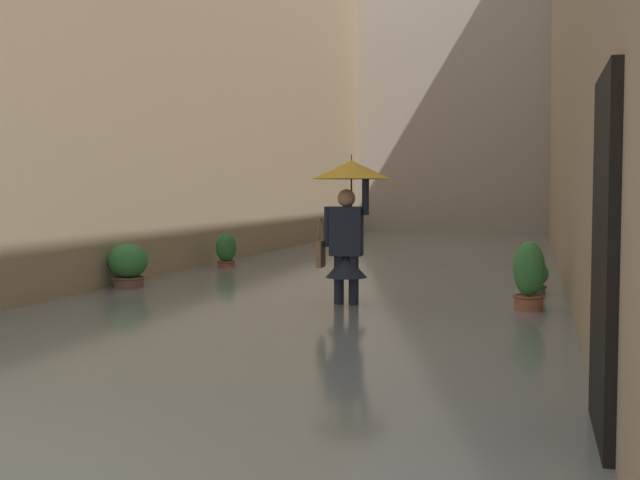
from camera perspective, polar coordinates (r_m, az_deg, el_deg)
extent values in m
plane|color=slate|center=(14.62, 4.17, -2.66)|extent=(61.42, 61.42, 0.00)
cube|color=slate|center=(14.61, 4.17, -2.27)|extent=(7.00, 30.57, 0.20)
cube|color=black|center=(4.69, 19.48, -2.30)|extent=(0.08, 1.10, 2.20)
cube|color=tan|center=(16.00, -10.36, 12.80)|extent=(1.80, 28.57, 8.34)
cube|color=#A89989|center=(28.01, 9.39, 13.14)|extent=(9.80, 1.80, 12.59)
cube|color=#2D2319|center=(9.78, 1.34, -5.40)|extent=(0.12, 0.24, 0.10)
cylinder|color=#1E2333|center=(9.72, 1.34, -3.12)|extent=(0.12, 0.12, 0.68)
cube|color=#2D2319|center=(9.74, 2.38, -5.43)|extent=(0.12, 0.24, 0.10)
cylinder|color=#1E2333|center=(9.69, 2.39, -3.14)|extent=(0.12, 0.12, 0.68)
cube|color=#1E2333|center=(9.66, 1.87, 0.62)|extent=(0.39, 0.24, 0.59)
cone|color=#1E2333|center=(9.68, 1.86, -1.83)|extent=(0.52, 0.52, 0.28)
sphere|color=tan|center=(9.64, 1.87, 2.97)|extent=(0.21, 0.21, 0.21)
cylinder|color=#1E2333|center=(9.60, 3.23, 3.08)|extent=(0.09, 0.09, 0.44)
cylinder|color=#1E2333|center=(9.70, 0.53, 0.96)|extent=(0.09, 0.09, 0.48)
cylinder|color=black|center=(9.63, 2.23, 3.67)|extent=(0.02, 0.02, 0.44)
cone|color=gold|center=(9.64, 2.23, 4.98)|extent=(0.94, 0.94, 0.22)
cylinder|color=black|center=(9.64, 2.23, 5.81)|extent=(0.01, 0.01, 0.08)
cube|color=#8C6B4C|center=(9.71, 0.05, -0.98)|extent=(0.07, 0.28, 0.32)
torus|color=#8C6B4C|center=(9.70, 0.05, 0.67)|extent=(0.03, 0.30, 0.30)
cylinder|color=#9E563D|center=(14.55, -6.62, -2.12)|extent=(0.29, 0.29, 0.30)
torus|color=brown|center=(14.53, -6.63, -1.54)|extent=(0.33, 0.33, 0.04)
ellipsoid|color=#2D7033|center=(14.51, -6.64, -0.53)|extent=(0.37, 0.37, 0.51)
cylinder|color=#9E563D|center=(9.60, 14.48, -4.92)|extent=(0.32, 0.32, 0.35)
torus|color=brown|center=(9.58, 14.49, -3.88)|extent=(0.36, 0.36, 0.04)
ellipsoid|color=#387F3D|center=(9.54, 14.52, -1.99)|extent=(0.35, 0.35, 0.63)
cylinder|color=#66605B|center=(11.11, 14.76, -3.96)|extent=(0.32, 0.32, 0.29)
torus|color=#56524E|center=(11.09, 14.77, -3.21)|extent=(0.36, 0.36, 0.04)
ellipsoid|color=#428947|center=(11.07, 14.78, -2.27)|extent=(0.40, 0.40, 0.37)
cylinder|color=brown|center=(11.71, -13.34, -3.44)|extent=(0.42, 0.42, 0.34)
torus|color=brown|center=(11.70, -13.35, -2.62)|extent=(0.45, 0.45, 0.04)
ellipsoid|color=#387F3D|center=(11.67, -13.37, -1.43)|extent=(0.55, 0.55, 0.49)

